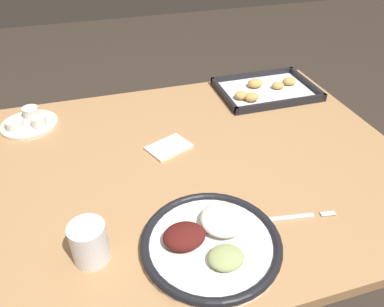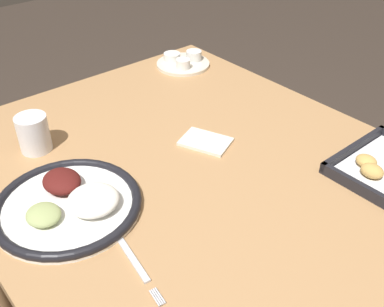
{
  "view_description": "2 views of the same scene",
  "coord_description": "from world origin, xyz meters",
  "px_view_note": "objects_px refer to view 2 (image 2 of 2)",
  "views": [
    {
      "loc": [
        -0.25,
        -0.78,
        1.39
      ],
      "look_at": [
        -0.02,
        0.0,
        0.79
      ],
      "focal_mm": 35.0,
      "sensor_mm": 36.0,
      "label": 1
    },
    {
      "loc": [
        0.62,
        -0.54,
        1.38
      ],
      "look_at": [
        -0.02,
        0.0,
        0.79
      ],
      "focal_mm": 42.0,
      "sensor_mm": 36.0,
      "label": 2
    }
  ],
  "objects_px": {
    "fork": "(132,257)",
    "napkin": "(206,142)",
    "saucer_plate": "(183,61)",
    "dinner_plate": "(69,203)",
    "drinking_cup": "(34,133)"
  },
  "relations": [
    {
      "from": "dinner_plate",
      "to": "saucer_plate",
      "type": "height_order",
      "value": "dinner_plate"
    },
    {
      "from": "drinking_cup",
      "to": "napkin",
      "type": "xyz_separation_m",
      "value": [
        0.24,
        0.33,
        -0.04
      ]
    },
    {
      "from": "dinner_plate",
      "to": "drinking_cup",
      "type": "bearing_deg",
      "value": 170.8
    },
    {
      "from": "saucer_plate",
      "to": "drinking_cup",
      "type": "xyz_separation_m",
      "value": [
        0.15,
        -0.58,
        0.03
      ]
    },
    {
      "from": "dinner_plate",
      "to": "drinking_cup",
      "type": "xyz_separation_m",
      "value": [
        -0.24,
        0.04,
        0.03
      ]
    },
    {
      "from": "dinner_plate",
      "to": "saucer_plate",
      "type": "xyz_separation_m",
      "value": [
        -0.39,
        0.62,
        0.0
      ]
    },
    {
      "from": "fork",
      "to": "napkin",
      "type": "height_order",
      "value": "napkin"
    },
    {
      "from": "fork",
      "to": "saucer_plate",
      "type": "relative_size",
      "value": 1.2
    },
    {
      "from": "fork",
      "to": "drinking_cup",
      "type": "bearing_deg",
      "value": -173.74
    },
    {
      "from": "saucer_plate",
      "to": "drinking_cup",
      "type": "bearing_deg",
      "value": -75.64
    },
    {
      "from": "fork",
      "to": "dinner_plate",
      "type": "bearing_deg",
      "value": -165.06
    },
    {
      "from": "saucer_plate",
      "to": "fork",
      "type": "bearing_deg",
      "value": -45.61
    },
    {
      "from": "dinner_plate",
      "to": "napkin",
      "type": "relative_size",
      "value": 2.11
    },
    {
      "from": "drinking_cup",
      "to": "saucer_plate",
      "type": "bearing_deg",
      "value": 104.36
    },
    {
      "from": "drinking_cup",
      "to": "napkin",
      "type": "distance_m",
      "value": 0.41
    }
  ]
}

